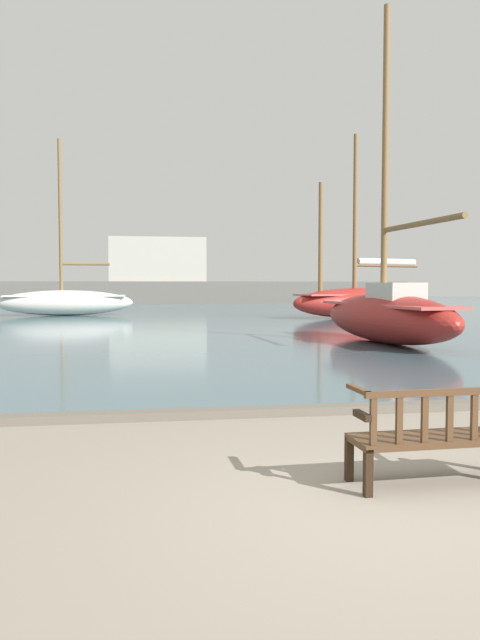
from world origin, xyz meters
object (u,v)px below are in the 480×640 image
sailboat_far_starboard (387,314)px  sailboat_distant_harbor (358,300)px  park_bench (439,434)px  sailboat_mid_starboard (65,301)px

sailboat_far_starboard → sailboat_distant_harbor: sailboat_far_starboard is taller
park_bench → sailboat_far_starboard: size_ratio=0.16×
sailboat_mid_starboard → sailboat_far_starboard: bearing=-58.4°
sailboat_mid_starboard → sailboat_distant_harbor: sailboat_mid_starboard is taller
park_bench → sailboat_far_starboard: (4.67, 12.68, 0.48)m
park_bench → sailboat_mid_starboard: bearing=102.5°
sailboat_distant_harbor → sailboat_mid_starboard: bearing=162.4°
sailboat_mid_starboard → sailboat_far_starboard: size_ratio=0.99×
sailboat_far_starboard → sailboat_distant_harbor: size_ratio=1.04×
sailboat_mid_starboard → sailboat_far_starboard: (11.70, -19.01, 0.06)m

